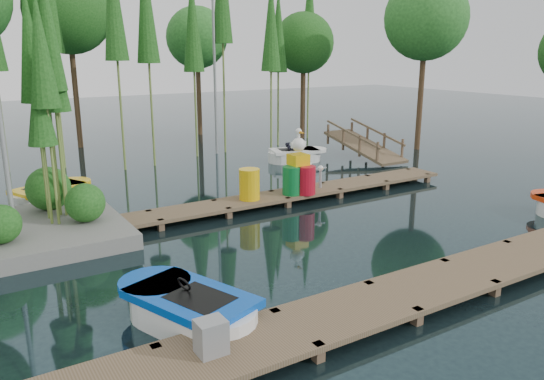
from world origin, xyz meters
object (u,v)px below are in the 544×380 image
boat_blue (189,310)px  utility_cabinet (211,337)px  yellow_barrel (249,184)px  drum_cluster (300,174)px  boat_yellow_far (50,195)px

boat_blue → utility_cabinet: (-0.26, -1.44, 0.28)m
utility_cabinet → yellow_barrel: (4.60, 7.00, 0.20)m
utility_cabinet → drum_cluster: bearing=47.2°
boat_blue → boat_yellow_far: size_ratio=1.10×
boat_yellow_far → drum_cluster: size_ratio=1.42×
boat_blue → drum_cluster: bearing=21.3°
yellow_barrel → drum_cluster: drum_cluster is taller
utility_cabinet → yellow_barrel: yellow_barrel is taller
boat_yellow_far → yellow_barrel: bearing=-42.1°
boat_yellow_far → utility_cabinet: 10.83m
drum_cluster → boat_yellow_far: bearing=149.5°
utility_cabinet → drum_cluster: (6.33, 6.85, 0.33)m
boat_yellow_far → drum_cluster: bearing=-35.3°
boat_blue → yellow_barrel: 7.08m
utility_cabinet → yellow_barrel: bearing=56.7°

